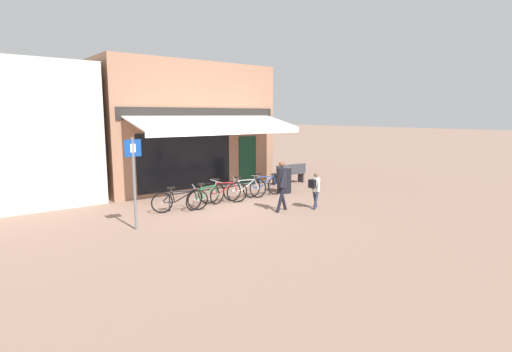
# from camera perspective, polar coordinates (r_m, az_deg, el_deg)

# --- Properties ---
(ground_plane) EXTENTS (160.00, 160.00, 0.00)m
(ground_plane) POSITION_cam_1_polar(r_m,az_deg,el_deg) (13.33, -4.44, -4.33)
(ground_plane) COLOR #846656
(shop_front) EXTENTS (7.24, 5.01, 5.08)m
(shop_front) POSITION_cam_1_polar(r_m,az_deg,el_deg) (17.18, -10.11, 7.04)
(shop_front) COLOR #9E7056
(shop_front) RESTS_ON ground_plane
(bike_rack_rail) EXTENTS (4.24, 0.04, 0.57)m
(bike_rack_rail) POSITION_cam_1_polar(r_m,az_deg,el_deg) (13.85, -4.59, -1.79)
(bike_rack_rail) COLOR #47494F
(bike_rack_rail) RESTS_ON ground_plane
(bicycle_black) EXTENTS (1.73, 0.74, 0.82)m
(bicycle_black) POSITION_cam_1_polar(r_m,az_deg,el_deg) (12.69, -10.81, -3.45)
(bicycle_black) COLOR black
(bicycle_black) RESTS_ON ground_plane
(bicycle_green) EXTENTS (1.78, 0.62, 0.86)m
(bicycle_green) POSITION_cam_1_polar(r_m,az_deg,el_deg) (13.15, -7.15, -2.87)
(bicycle_green) COLOR black
(bicycle_green) RESTS_ON ground_plane
(bicycle_red) EXTENTS (1.59, 0.85, 0.88)m
(bicycle_red) POSITION_cam_1_polar(r_m,az_deg,el_deg) (13.70, -4.76, -2.31)
(bicycle_red) COLOR black
(bicycle_red) RESTS_ON ground_plane
(bicycle_silver) EXTENTS (1.77, 0.52, 0.86)m
(bicycle_silver) POSITION_cam_1_polar(r_m,az_deg,el_deg) (14.32, -1.57, -1.85)
(bicycle_silver) COLOR black
(bicycle_silver) RESTS_ON ground_plane
(bicycle_blue) EXTENTS (1.83, 0.52, 0.88)m
(bicycle_blue) POSITION_cam_1_polar(r_m,az_deg,el_deg) (14.86, 1.14, -1.37)
(bicycle_blue) COLOR black
(bicycle_blue) RESTS_ON ground_plane
(pedestrian_adult) EXTENTS (0.57, 0.46, 1.62)m
(pedestrian_adult) POSITION_cam_1_polar(r_m,az_deg,el_deg) (12.47, 3.71, -0.61)
(pedestrian_adult) COLOR black
(pedestrian_adult) RESTS_ON ground_plane
(pedestrian_child) EXTENTS (0.48, 0.47, 1.19)m
(pedestrian_child) POSITION_cam_1_polar(r_m,az_deg,el_deg) (12.98, 8.46, -1.46)
(pedestrian_child) COLOR #282D47
(pedestrian_child) RESTS_ON ground_plane
(litter_bin) EXTENTS (0.55, 0.55, 1.10)m
(litter_bin) POSITION_cam_1_polar(r_m,az_deg,el_deg) (15.52, 4.08, -0.39)
(litter_bin) COLOR black
(litter_bin) RESTS_ON ground_plane
(parking_sign) EXTENTS (0.44, 0.07, 2.44)m
(parking_sign) POSITION_cam_1_polar(r_m,az_deg,el_deg) (10.82, -17.05, 0.31)
(parking_sign) COLOR slate
(parking_sign) RESTS_ON ground_plane
(park_bench) EXTENTS (1.63, 0.56, 0.87)m
(park_bench) POSITION_cam_1_polar(r_m,az_deg,el_deg) (17.57, 4.80, 0.38)
(park_bench) COLOR #38383D
(park_bench) RESTS_ON ground_plane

